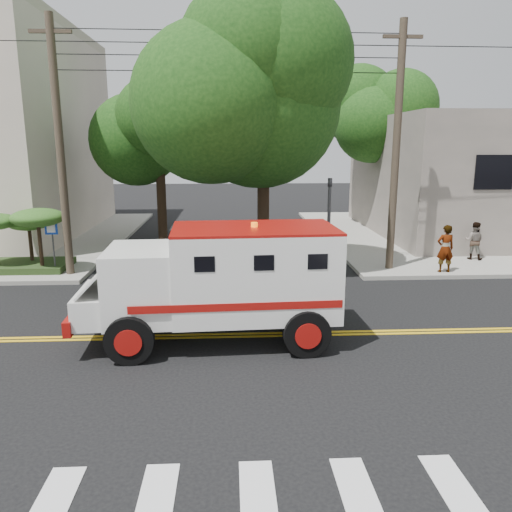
{
  "coord_description": "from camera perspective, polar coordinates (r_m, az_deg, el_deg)",
  "views": [
    {
      "loc": [
        0.26,
        -11.98,
        4.78
      ],
      "look_at": [
        1.0,
        2.11,
        1.6
      ],
      "focal_mm": 35.0,
      "sensor_mm": 36.0,
      "label": 1
    }
  ],
  "objects": [
    {
      "name": "ground",
      "position": [
        12.9,
        -3.98,
        -9.08
      ],
      "size": [
        100.0,
        100.0,
        0.0
      ],
      "primitive_type": "plane",
      "color": "black",
      "rests_on": "ground"
    },
    {
      "name": "sidewalk_ne",
      "position": [
        29.1,
        24.14,
        2.28
      ],
      "size": [
        17.0,
        17.0,
        0.15
      ],
      "primitive_type": "cube",
      "color": "gray",
      "rests_on": "ground"
    },
    {
      "name": "building_right",
      "position": [
        29.91,
        26.83,
        8.24
      ],
      "size": [
        14.0,
        12.0,
        6.0
      ],
      "primitive_type": "cube",
      "color": "slate",
      "rests_on": "sidewalk_ne"
    },
    {
      "name": "utility_pole_left",
      "position": [
        18.91,
        -21.46,
        11.0
      ],
      "size": [
        0.28,
        0.28,
        9.0
      ],
      "primitive_type": "cylinder",
      "color": "#382D23",
      "rests_on": "ground"
    },
    {
      "name": "utility_pole_right",
      "position": [
        19.16,
        15.7,
        11.41
      ],
      "size": [
        0.28,
        0.28,
        9.0
      ],
      "primitive_type": "cylinder",
      "color": "#382D23",
      "rests_on": "ground"
    },
    {
      "name": "tree_main",
      "position": [
        18.42,
        2.41,
        20.24
      ],
      "size": [
        6.08,
        5.7,
        9.85
      ],
      "color": "black",
      "rests_on": "ground"
    },
    {
      "name": "tree_left",
      "position": [
        23.96,
        -10.39,
        14.78
      ],
      "size": [
        4.48,
        4.2,
        7.7
      ],
      "color": "black",
      "rests_on": "ground"
    },
    {
      "name": "tree_right",
      "position": [
        29.08,
        14.68,
        14.9
      ],
      "size": [
        4.8,
        4.5,
        8.2
      ],
      "color": "black",
      "rests_on": "ground"
    },
    {
      "name": "traffic_signal",
      "position": [
        18.11,
        8.33,
        4.47
      ],
      "size": [
        0.15,
        0.18,
        3.6
      ],
      "color": "#3F3F42",
      "rests_on": "ground"
    },
    {
      "name": "accessibility_sign",
      "position": [
        19.57,
        -22.23,
        1.71
      ],
      "size": [
        0.45,
        0.1,
        2.02
      ],
      "color": "#3F3F42",
      "rests_on": "ground"
    },
    {
      "name": "palm_planter",
      "position": [
        20.37,
        -25.18,
        2.65
      ],
      "size": [
        3.52,
        2.63,
        2.36
      ],
      "color": "#1E3314",
      "rests_on": "sidewalk_nw"
    },
    {
      "name": "armored_truck",
      "position": [
        12.09,
        -4.01,
        -2.48
      ],
      "size": [
        6.36,
        2.78,
        2.85
      ],
      "rotation": [
        0.0,
        0.0,
        0.05
      ],
      "color": "silver",
      "rests_on": "ground"
    },
    {
      "name": "pedestrian_a",
      "position": [
        19.53,
        20.82,
        0.8
      ],
      "size": [
        0.66,
        0.44,
        1.76
      ],
      "primitive_type": "imported",
      "rotation": [
        0.0,
        0.0,
        3.17
      ],
      "color": "gray",
      "rests_on": "sidewalk_ne"
    },
    {
      "name": "pedestrian_b",
      "position": [
        22.19,
        23.67,
        1.61
      ],
      "size": [
        0.94,
        0.89,
        1.54
      ],
      "primitive_type": "imported",
      "rotation": [
        0.0,
        0.0,
        2.59
      ],
      "color": "gray",
      "rests_on": "sidewalk_ne"
    }
  ]
}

